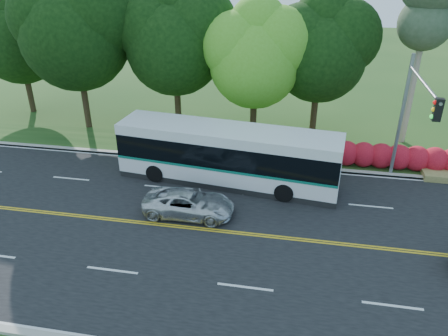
# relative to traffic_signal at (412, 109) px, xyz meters

# --- Properties ---
(ground) EXTENTS (120.00, 120.00, 0.00)m
(ground) POSITION_rel_traffic_signal_xyz_m (-6.49, -5.40, -4.67)
(ground) COLOR #204617
(ground) RESTS_ON ground
(road) EXTENTS (60.00, 14.00, 0.02)m
(road) POSITION_rel_traffic_signal_xyz_m (-6.49, -5.40, -4.66)
(road) COLOR black
(road) RESTS_ON ground
(curb_north) EXTENTS (60.00, 0.30, 0.15)m
(curb_north) POSITION_rel_traffic_signal_xyz_m (-6.49, 1.75, -4.60)
(curb_north) COLOR #ABA89B
(curb_north) RESTS_ON ground
(grass_verge) EXTENTS (60.00, 4.00, 0.10)m
(grass_verge) POSITION_rel_traffic_signal_xyz_m (-6.49, 3.60, -4.62)
(grass_verge) COLOR #204617
(grass_verge) RESTS_ON ground
(lane_markings) EXTENTS (57.60, 13.82, 0.00)m
(lane_markings) POSITION_rel_traffic_signal_xyz_m (-6.59, -5.40, -4.65)
(lane_markings) COLOR gold
(lane_markings) RESTS_ON road
(tree_row) EXTENTS (44.70, 9.10, 13.84)m
(tree_row) POSITION_rel_traffic_signal_xyz_m (-11.65, 6.73, 2.06)
(tree_row) COLOR #312315
(tree_row) RESTS_ON ground
(bougainvillea_hedge) EXTENTS (9.50, 2.25, 1.50)m
(bougainvillea_hedge) POSITION_rel_traffic_signal_xyz_m (0.69, 2.75, -3.95)
(bougainvillea_hedge) COLOR #A30D1D
(bougainvillea_hedge) RESTS_ON ground
(traffic_signal) EXTENTS (0.42, 6.10, 7.00)m
(traffic_signal) POSITION_rel_traffic_signal_xyz_m (0.00, 0.00, 0.00)
(traffic_signal) COLOR gray
(traffic_signal) RESTS_ON ground
(transit_bus) EXTENTS (12.36, 4.04, 3.18)m
(transit_bus) POSITION_rel_traffic_signal_xyz_m (-9.17, -0.58, -3.08)
(transit_bus) COLOR white
(transit_bus) RESTS_ON road
(suv) EXTENTS (4.46, 2.07, 1.24)m
(suv) POSITION_rel_traffic_signal_xyz_m (-10.42, -4.27, -4.03)
(suv) COLOR silver
(suv) RESTS_ON road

